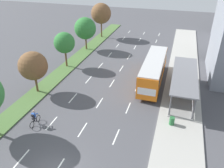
% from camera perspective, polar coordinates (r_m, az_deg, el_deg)
% --- Properties ---
extents(median_strip, '(2.60, 52.00, 0.12)m').
position_cam_1_polar(median_strip, '(37.20, -10.34, 5.19)').
color(median_strip, '#4C7038').
rests_on(median_strip, ground).
extents(sidewalk_right, '(4.50, 52.00, 0.15)m').
position_cam_1_polar(sidewalk_right, '(33.50, 17.59, 1.45)').
color(sidewalk_right, '#ADAAA3').
rests_on(sidewalk_right, ground).
extents(lane_divider_left, '(0.14, 47.36, 0.01)m').
position_cam_1_polar(lane_divider_left, '(33.87, -4.41, 3.00)').
color(lane_divider_left, white).
rests_on(lane_divider_left, ground).
extents(lane_divider_center, '(0.14, 47.36, 0.01)m').
position_cam_1_polar(lane_divider_center, '(32.86, 1.30, 2.22)').
color(lane_divider_center, white).
rests_on(lane_divider_center, ground).
extents(lane_divider_right, '(0.14, 47.36, 0.01)m').
position_cam_1_polar(lane_divider_right, '(32.19, 7.30, 1.37)').
color(lane_divider_right, white).
rests_on(lane_divider_right, ground).
extents(bus_shelter, '(2.90, 10.68, 2.86)m').
position_cam_1_polar(bus_shelter, '(28.45, 18.39, 0.30)').
color(bus_shelter, gray).
rests_on(bus_shelter, sidewalk_right).
extents(bus, '(2.54, 11.29, 3.37)m').
position_cam_1_polar(bus, '(30.65, 10.59, 3.91)').
color(bus, orange).
rests_on(bus, ground).
extents(cyclist, '(0.46, 1.82, 1.71)m').
position_cam_1_polar(cyclist, '(24.29, -19.22, -8.26)').
color(cyclist, black).
rests_on(cyclist, ground).
extents(median_tree_second, '(3.53, 3.53, 5.31)m').
position_cam_1_polar(median_tree_second, '(28.72, -19.52, 4.39)').
color(median_tree_second, brown).
rests_on(median_tree_second, median_strip).
extents(median_tree_third, '(3.18, 3.18, 5.42)m').
position_cam_1_polar(median_tree_third, '(34.92, -12.07, 10.25)').
color(median_tree_third, brown).
rests_on(median_tree_third, median_strip).
extents(median_tree_fourth, '(3.93, 3.93, 5.87)m').
position_cam_1_polar(median_tree_fourth, '(41.85, -6.85, 13.92)').
color(median_tree_fourth, brown).
rests_on(median_tree_fourth, median_strip).
extents(median_tree_fifth, '(4.21, 4.21, 7.05)m').
position_cam_1_polar(median_tree_fifth, '(48.85, -2.81, 17.55)').
color(median_tree_fifth, brown).
rests_on(median_tree_fifth, median_strip).
extents(trash_bin, '(0.52, 0.52, 0.85)m').
position_cam_1_polar(trash_bin, '(23.78, 15.05, -9.08)').
color(trash_bin, '#286B38').
rests_on(trash_bin, sidewalk_right).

